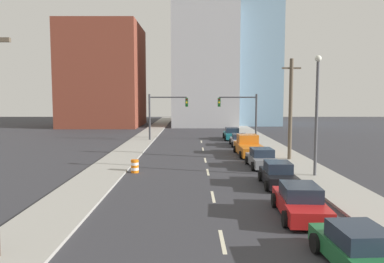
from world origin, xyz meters
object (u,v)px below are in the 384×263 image
Objects in this scene: traffic_signal_left at (162,110)px; utility_pole_right_mid at (291,109)px; traffic_signal_right at (245,110)px; sedan_green at (360,250)px; sedan_gray at (262,159)px; sedan_red at (301,202)px; street_lamp at (317,107)px; sedan_teal at (233,134)px; traffic_barrel at (135,166)px; sedan_black at (278,175)px; pickup_truck_orange at (249,147)px; sedan_silver at (240,140)px.

traffic_signal_left is 0.67× the size of utility_pole_right_mid.
traffic_signal_right is (10.39, 0.00, 0.00)m from traffic_signal_left.
sedan_gray is (0.17, 17.54, 0.03)m from sedan_green.
sedan_green is 17.54m from sedan_gray.
utility_pole_right_mid is 16.09m from sedan_red.
street_lamp is 1.74× the size of sedan_teal.
sedan_red is (-3.48, -15.25, -3.80)m from utility_pole_right_mid.
traffic_signal_left is 1.35× the size of sedan_green.
sedan_red is at bearing -102.85° from utility_pole_right_mid.
street_lamp is at bearing -7.21° from traffic_barrel.
traffic_signal_left is 25.82m from sedan_black.
traffic_barrel is at bearing -140.31° from pickup_truck_orange.
sedan_black is at bearing -89.22° from sedan_silver.
utility_pole_right_mid is 5.76m from pickup_truck_orange.
sedan_red is (-1.59, -29.95, -3.17)m from traffic_signal_right.
traffic_signal_left is 10.39m from traffic_signal_right.
sedan_green is at bearing -83.01° from sedan_red.
sedan_teal is at bearing 130.22° from traffic_signal_right.
traffic_signal_right is 11.98m from pickup_truck_orange.
sedan_black is 0.97× the size of sedan_gray.
sedan_red reaches higher than sedan_green.
sedan_red is 6.03m from sedan_black.
sedan_red is at bearing -47.77° from traffic_barrel.
sedan_gray is (-2.94, 3.78, -4.12)m from street_lamp.
pickup_truck_orange is (0.08, 23.73, 0.13)m from sedan_green.
pickup_truck_orange is at bearing 133.72° from utility_pole_right_mid.
traffic_barrel is 0.22× the size of sedan_black.
sedan_silver is (9.23, -4.68, -3.24)m from traffic_signal_left.
sedan_red is 1.01× the size of sedan_teal.
traffic_signal_right is 1.35× the size of sedan_green.
traffic_signal_right is 21.58m from street_lamp.
traffic_signal_right is at bearing 97.30° from utility_pole_right_mid.
traffic_signal_left reaches higher than sedan_silver.
sedan_black is (-1.24, -23.93, -3.19)m from traffic_signal_right.
utility_pole_right_mid is 10.46m from sedan_black.
sedan_gray is at bearing -88.61° from sedan_silver.
sedan_silver is at bearing 106.91° from utility_pole_right_mid.
utility_pole_right_mid reaches higher than pickup_truck_orange.
sedan_teal reaches higher than sedan_green.
pickup_truck_orange is (-1.16, -11.52, -3.09)m from traffic_signal_right.
sedan_green is 0.99× the size of sedan_gray.
sedan_gray is at bearing 127.89° from street_lamp.
sedan_red is 25.28m from sedan_silver.
sedan_red is at bearing -112.21° from street_lamp.
sedan_silver is at bearing 88.81° from sedan_gray.
traffic_barrel is 12.71m from pickup_truck_orange.
traffic_signal_left reaches higher than sedan_teal.
pickup_truck_orange reaches higher than sedan_green.
traffic_signal_right reaches higher than sedan_teal.
traffic_signal_right is at bearing 88.86° from sedan_black.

